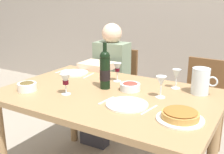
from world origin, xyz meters
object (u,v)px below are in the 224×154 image
(wine_bottle, at_px, (105,70))
(wine_glass_spare, at_px, (161,82))
(wine_glass_centre, at_px, (66,80))
(dinner_plate_right_setting, at_px, (127,104))
(olive_bowl, at_px, (27,86))
(dining_table, at_px, (108,105))
(water_pitcher, at_px, (201,83))
(dinner_plate_left_setting, at_px, (75,73))
(diner_left, at_px, (106,79))
(baked_tart, at_px, (180,115))
(wine_glass_right_diner, at_px, (117,68))
(salad_bowl, at_px, (130,86))
(chair_left, at_px, (117,84))
(wine_glass_left_diner, at_px, (176,75))
(chair_right, at_px, (202,101))

(wine_bottle, relative_size, wine_glass_spare, 2.30)
(wine_glass_centre, height_order, dinner_plate_right_setting, wine_glass_centre)
(olive_bowl, height_order, wine_glass_centre, wine_glass_centre)
(dining_table, distance_m, water_pitcher, 0.66)
(dinner_plate_left_setting, height_order, diner_left, diner_left)
(dinner_plate_right_setting, bearing_deg, dining_table, 147.59)
(wine_bottle, relative_size, water_pitcher, 1.87)
(wine_bottle, height_order, diner_left, diner_left)
(water_pitcher, height_order, baked_tart, water_pitcher)
(wine_glass_right_diner, xyz_separation_m, wine_glass_centre, (-0.15, -0.45, -0.01))
(wine_glass_centre, bearing_deg, wine_glass_right_diner, 71.28)
(dining_table, distance_m, salad_bowl, 0.21)
(diner_left, bearing_deg, wine_bottle, 120.63)
(salad_bowl, xyz_separation_m, dinner_plate_right_setting, (0.11, -0.27, -0.02))
(olive_bowl, bearing_deg, chair_left, 86.44)
(dining_table, relative_size, dinner_plate_left_setting, 6.25)
(water_pitcher, distance_m, baked_tart, 0.49)
(olive_bowl, distance_m, diner_left, 0.96)
(dinner_plate_right_setting, bearing_deg, baked_tart, -6.18)
(dinner_plate_left_setting, bearing_deg, dining_table, -28.01)
(wine_glass_right_diner, relative_size, wine_glass_centre, 1.03)
(dining_table, xyz_separation_m, olive_bowl, (-0.52, -0.26, 0.13))
(water_pitcher, height_order, salad_bowl, water_pitcher)
(olive_bowl, bearing_deg, water_pitcher, 27.74)
(dining_table, bearing_deg, wine_glass_left_diner, 42.10)
(wine_glass_left_diner, relative_size, wine_glass_right_diner, 0.96)
(baked_tart, xyz_separation_m, wine_glass_left_diner, (-0.19, 0.51, 0.07))
(wine_glass_centre, bearing_deg, chair_right, 56.69)
(wine_bottle, bearing_deg, wine_glass_spare, 3.37)
(dinner_plate_right_setting, xyz_separation_m, chair_right, (0.23, 1.01, -0.27))
(salad_bowl, xyz_separation_m, dinner_plate_left_setting, (-0.62, 0.15, -0.02))
(salad_bowl, height_order, wine_glass_left_diner, wine_glass_left_diner)
(olive_bowl, height_order, wine_glass_left_diner, wine_glass_left_diner)
(water_pitcher, xyz_separation_m, diner_left, (-1.00, 0.37, -0.22))
(wine_glass_spare, xyz_separation_m, dinner_plate_right_setting, (-0.13, -0.24, -0.10))
(diner_left, bearing_deg, chair_left, -90.16)
(water_pitcher, bearing_deg, olive_bowl, -152.26)
(olive_bowl, distance_m, chair_right, 1.53)
(wine_glass_left_diner, bearing_deg, diner_left, 157.16)
(dining_table, relative_size, wine_glass_centre, 10.30)
(wine_bottle, distance_m, chair_right, 1.04)
(dining_table, relative_size, salad_bowl, 10.32)
(water_pitcher, bearing_deg, diner_left, 159.53)
(baked_tart, relative_size, salad_bowl, 1.80)
(dinner_plate_right_setting, bearing_deg, wine_glass_left_diner, 72.29)
(wine_glass_left_diner, relative_size, dinner_plate_right_setting, 0.55)
(salad_bowl, bearing_deg, wine_glass_centre, -138.50)
(dinner_plate_left_setting, xyz_separation_m, dinner_plate_right_setting, (0.74, -0.42, 0.00))
(wine_glass_left_diner, relative_size, wine_glass_spare, 0.98)
(wine_glass_centre, height_order, diner_left, diner_left)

